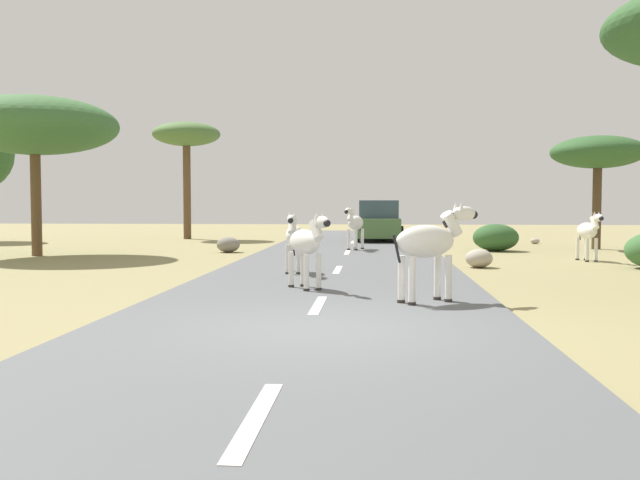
% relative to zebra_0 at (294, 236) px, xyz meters
% --- Properties ---
extents(ground_plane, '(90.00, 90.00, 0.00)m').
position_rel_zebra_0_xyz_m(ground_plane, '(1.29, -7.14, -0.91)').
color(ground_plane, '#8E8456').
extents(road, '(6.00, 64.00, 0.05)m').
position_rel_zebra_0_xyz_m(road, '(0.98, -7.14, -0.89)').
color(road, '#56595B').
rests_on(road, ground_plane).
extents(lane_markings, '(0.16, 56.00, 0.01)m').
position_rel_zebra_0_xyz_m(lane_markings, '(0.98, -8.14, -0.86)').
color(lane_markings, silver).
rests_on(lane_markings, road).
extents(zebra_0, '(0.42, 1.54, 1.45)m').
position_rel_zebra_0_xyz_m(zebra_0, '(0.00, 0.00, 0.00)').
color(zebra_0, silver).
rests_on(zebra_0, road).
extents(zebra_1, '(0.76, 1.58, 1.54)m').
position_rel_zebra_0_xyz_m(zebra_1, '(1.19, 8.29, 0.06)').
color(zebra_1, silver).
rests_on(zebra_1, road).
extents(zebra_2, '(1.03, 1.41, 1.48)m').
position_rel_zebra_0_xyz_m(zebra_2, '(0.59, -3.04, 0.02)').
color(zebra_2, silver).
rests_on(zebra_2, road).
extents(zebra_3, '(1.58, 1.19, 1.67)m').
position_rel_zebra_0_xyz_m(zebra_3, '(2.81, -4.62, 0.13)').
color(zebra_3, silver).
rests_on(zebra_3, road).
extents(zebra_4, '(0.54, 1.54, 1.45)m').
position_rel_zebra_0_xyz_m(zebra_4, '(8.07, 4.56, -0.05)').
color(zebra_4, silver).
rests_on(zebra_4, ground_plane).
extents(car_0, '(2.02, 4.34, 1.74)m').
position_rel_zebra_0_xyz_m(car_0, '(2.05, 14.21, -0.06)').
color(car_0, '#476B38').
rests_on(car_0, road).
extents(tree_1, '(5.23, 5.23, 5.05)m').
position_rel_zebra_0_xyz_m(tree_1, '(-8.88, 5.29, 3.21)').
color(tree_1, brown).
rests_on(tree_1, ground_plane).
extents(tree_2, '(3.36, 3.36, 4.12)m').
position_rel_zebra_0_xyz_m(tree_2, '(9.95, 9.98, 2.57)').
color(tree_2, '#4C3823').
rests_on(tree_2, ground_plane).
extents(tree_4, '(3.13, 3.13, 5.41)m').
position_rel_zebra_0_xyz_m(tree_4, '(-6.84, 15.88, 3.82)').
color(tree_4, brown).
rests_on(tree_4, ground_plane).
extents(bush_1, '(1.59, 1.43, 0.95)m').
position_rel_zebra_0_xyz_m(bush_1, '(6.12, 8.66, -0.44)').
color(bush_1, '#2D5628').
rests_on(bush_1, ground_plane).
extents(rock_0, '(0.79, 0.76, 0.52)m').
position_rel_zebra_0_xyz_m(rock_0, '(-3.10, 7.29, -0.65)').
color(rock_0, gray).
rests_on(rock_0, ground_plane).
extents(rock_1, '(0.38, 0.32, 0.23)m').
position_rel_zebra_0_xyz_m(rock_1, '(8.47, 13.18, -0.80)').
color(rock_1, '#A89E8C').
rests_on(rock_1, ground_plane).
extents(rock_2, '(0.71, 0.74, 0.49)m').
position_rel_zebra_0_xyz_m(rock_2, '(4.62, 2.26, -0.67)').
color(rock_2, '#A89E8C').
rests_on(rock_2, ground_plane).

